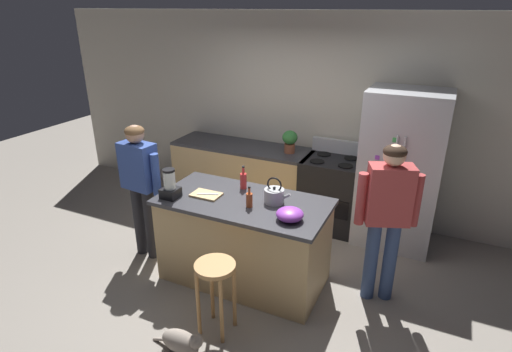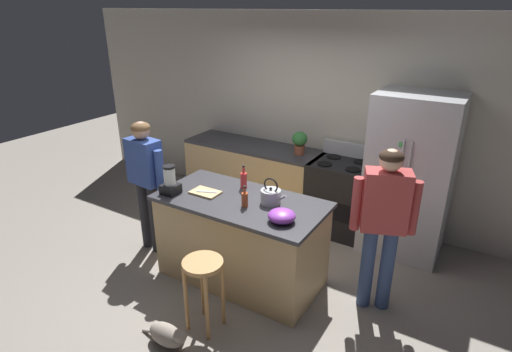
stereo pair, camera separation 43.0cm
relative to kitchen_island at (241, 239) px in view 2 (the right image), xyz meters
name	(u,v)px [view 2 (the right image)]	position (x,y,z in m)	size (l,w,h in m)	color
ground_plane	(242,277)	(0.00, 0.00, -0.47)	(14.00, 14.00, 0.00)	gray
back_wall	(320,118)	(0.00, 1.95, 0.88)	(8.00, 0.10, 2.70)	beige
kitchen_island	(241,239)	(0.00, 0.00, 0.00)	(1.73, 0.88, 0.94)	tan
back_counter_run	(254,176)	(-0.80, 1.55, 0.00)	(2.00, 0.64, 0.94)	tan
refrigerator	(409,176)	(1.32, 1.50, 0.48)	(0.90, 0.73, 1.89)	#B7BABF
stove_range	(340,197)	(0.52, 1.52, 0.01)	(0.76, 0.65, 1.12)	black
person_by_island_left	(146,175)	(-1.25, -0.07, 0.49)	(0.60, 0.26, 1.59)	#26262B
person_by_sink_right	(384,217)	(1.35, 0.30, 0.52)	(0.58, 0.35, 1.63)	#384C7A
bar_stool	(203,277)	(0.13, -0.80, 0.07)	(0.36, 0.36, 0.71)	#B7844C
cat	(168,335)	(-0.01, -1.15, -0.36)	(0.52, 0.18, 0.26)	gray
potted_plant	(300,141)	(-0.10, 1.55, 0.64)	(0.20, 0.20, 0.30)	brown
blender_appliance	(170,182)	(-0.70, -0.26, 0.60)	(0.17, 0.17, 0.31)	black
bottle_cooking_sauce	(245,199)	(0.12, -0.10, 0.55)	(0.06, 0.06, 0.22)	#B24C26
bottle_soda	(244,180)	(-0.13, 0.26, 0.56)	(0.07, 0.07, 0.26)	red
mixing_bowl	(282,216)	(0.57, -0.19, 0.52)	(0.25, 0.25, 0.11)	purple
tea_kettle	(271,196)	(0.30, 0.09, 0.55)	(0.28, 0.20, 0.27)	#B7BABF
cutting_board	(205,192)	(-0.39, -0.07, 0.48)	(0.30, 0.20, 0.02)	tan
chef_knife	(207,192)	(-0.37, -0.07, 0.49)	(0.22, 0.03, 0.01)	#B7BABF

